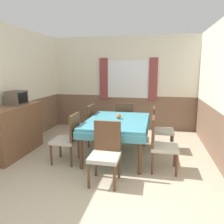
{
  "coord_description": "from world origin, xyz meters",
  "views": [
    {
      "loc": [
        0.93,
        -1.82,
        1.7
      ],
      "look_at": [
        0.11,
        2.25,
        0.88
      ],
      "focal_mm": 35.0,
      "sensor_mm": 36.0,
      "label": 1
    }
  ],
  "objects_px": {
    "chair_left_far": "(86,124)",
    "sideboard": "(15,130)",
    "chair_head_near": "(106,151)",
    "chair_right_near": "(160,143)",
    "vase": "(119,116)",
    "chair_left_near": "(68,137)",
    "tv": "(17,98)",
    "chair_right_far": "(160,128)",
    "dining_table": "(117,125)",
    "chair_head_window": "(125,120)"
  },
  "relations": [
    {
      "from": "chair_left_far",
      "to": "sideboard",
      "type": "xyz_separation_m",
      "value": [
        -1.2,
        -0.84,
        0.02
      ]
    },
    {
      "from": "chair_left_far",
      "to": "chair_head_near",
      "type": "xyz_separation_m",
      "value": [
        0.82,
        -1.53,
        0.0
      ]
    },
    {
      "from": "chair_right_near",
      "to": "vase",
      "type": "height_order",
      "value": "chair_right_near"
    },
    {
      "from": "chair_head_near",
      "to": "sideboard",
      "type": "bearing_deg",
      "value": -18.97
    },
    {
      "from": "chair_left_near",
      "to": "vase",
      "type": "relative_size",
      "value": 9.01
    },
    {
      "from": "chair_head_near",
      "to": "tv",
      "type": "xyz_separation_m",
      "value": [
        -2.0,
        0.81,
        0.65
      ]
    },
    {
      "from": "chair_left_far",
      "to": "chair_right_far",
      "type": "distance_m",
      "value": 1.64
    },
    {
      "from": "chair_left_far",
      "to": "chair_head_near",
      "type": "bearing_deg",
      "value": -151.88
    },
    {
      "from": "chair_left_near",
      "to": "vase",
      "type": "height_order",
      "value": "chair_left_near"
    },
    {
      "from": "chair_right_far",
      "to": "chair_head_near",
      "type": "bearing_deg",
      "value": -28.12
    },
    {
      "from": "dining_table",
      "to": "chair_right_near",
      "type": "relative_size",
      "value": 1.77
    },
    {
      "from": "chair_right_far",
      "to": "tv",
      "type": "relative_size",
      "value": 2.5
    },
    {
      "from": "chair_left_far",
      "to": "chair_right_near",
      "type": "bearing_deg",
      "value": -121.31
    },
    {
      "from": "vase",
      "to": "chair_head_window",
      "type": "bearing_deg",
      "value": 90.54
    },
    {
      "from": "dining_table",
      "to": "tv",
      "type": "xyz_separation_m",
      "value": [
        -2.0,
        -0.22,
        0.51
      ]
    },
    {
      "from": "chair_head_window",
      "to": "sideboard",
      "type": "height_order",
      "value": "sideboard"
    },
    {
      "from": "dining_table",
      "to": "sideboard",
      "type": "height_order",
      "value": "sideboard"
    },
    {
      "from": "chair_right_far",
      "to": "sideboard",
      "type": "relative_size",
      "value": 0.69
    },
    {
      "from": "dining_table",
      "to": "chair_head_near",
      "type": "relative_size",
      "value": 1.77
    },
    {
      "from": "chair_head_near",
      "to": "sideboard",
      "type": "distance_m",
      "value": 2.13
    },
    {
      "from": "sideboard",
      "to": "vase",
      "type": "distance_m",
      "value": 2.09
    },
    {
      "from": "dining_table",
      "to": "chair_head_window",
      "type": "height_order",
      "value": "chair_head_window"
    },
    {
      "from": "tv",
      "to": "chair_right_far",
      "type": "bearing_deg",
      "value": 14.32
    },
    {
      "from": "chair_right_near",
      "to": "sideboard",
      "type": "bearing_deg",
      "value": -93.18
    },
    {
      "from": "chair_right_far",
      "to": "tv",
      "type": "xyz_separation_m",
      "value": [
        -2.82,
        -0.72,
        0.65
      ]
    },
    {
      "from": "tv",
      "to": "sideboard",
      "type": "bearing_deg",
      "value": -98.01
    },
    {
      "from": "chair_left_far",
      "to": "chair_head_near",
      "type": "relative_size",
      "value": 1.0
    },
    {
      "from": "dining_table",
      "to": "chair_left_near",
      "type": "bearing_deg",
      "value": -148.69
    },
    {
      "from": "tv",
      "to": "vase",
      "type": "xyz_separation_m",
      "value": [
        2.01,
        0.31,
        -0.36
      ]
    },
    {
      "from": "dining_table",
      "to": "chair_left_near",
      "type": "xyz_separation_m",
      "value": [
        -0.82,
        -0.5,
        -0.14
      ]
    },
    {
      "from": "chair_head_window",
      "to": "chair_left_far",
      "type": "bearing_deg",
      "value": -146.77
    },
    {
      "from": "chair_left_far",
      "to": "chair_head_window",
      "type": "distance_m",
      "value": 0.98
    },
    {
      "from": "dining_table",
      "to": "vase",
      "type": "bearing_deg",
      "value": 83.81
    },
    {
      "from": "vase",
      "to": "chair_left_far",
      "type": "bearing_deg",
      "value": 153.38
    },
    {
      "from": "chair_right_far",
      "to": "chair_head_near",
      "type": "height_order",
      "value": "same"
    },
    {
      "from": "dining_table",
      "to": "tv",
      "type": "bearing_deg",
      "value": -173.67
    },
    {
      "from": "chair_right_near",
      "to": "chair_head_near",
      "type": "height_order",
      "value": "same"
    },
    {
      "from": "chair_head_near",
      "to": "tv",
      "type": "height_order",
      "value": "tv"
    },
    {
      "from": "tv",
      "to": "vase",
      "type": "distance_m",
      "value": 2.07
    },
    {
      "from": "chair_left_far",
      "to": "vase",
      "type": "bearing_deg",
      "value": -116.62
    },
    {
      "from": "chair_right_near",
      "to": "chair_head_near",
      "type": "xyz_separation_m",
      "value": [
        -0.82,
        -0.54,
        0.0
      ]
    },
    {
      "from": "chair_left_far",
      "to": "tv",
      "type": "xyz_separation_m",
      "value": [
        -1.18,
        -0.72,
        0.65
      ]
    },
    {
      "from": "chair_right_far",
      "to": "chair_left_near",
      "type": "relative_size",
      "value": 1.0
    },
    {
      "from": "chair_head_window",
      "to": "sideboard",
      "type": "bearing_deg",
      "value": -145.76
    },
    {
      "from": "chair_right_far",
      "to": "sideboard",
      "type": "height_order",
      "value": "sideboard"
    },
    {
      "from": "chair_head_near",
      "to": "chair_head_window",
      "type": "relative_size",
      "value": 1.0
    },
    {
      "from": "chair_right_far",
      "to": "chair_left_near",
      "type": "distance_m",
      "value": 1.92
    },
    {
      "from": "chair_right_near",
      "to": "chair_head_window",
      "type": "distance_m",
      "value": 1.74
    },
    {
      "from": "chair_right_far",
      "to": "vase",
      "type": "bearing_deg",
      "value": -62.87
    },
    {
      "from": "dining_table",
      "to": "tv",
      "type": "height_order",
      "value": "tv"
    }
  ]
}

